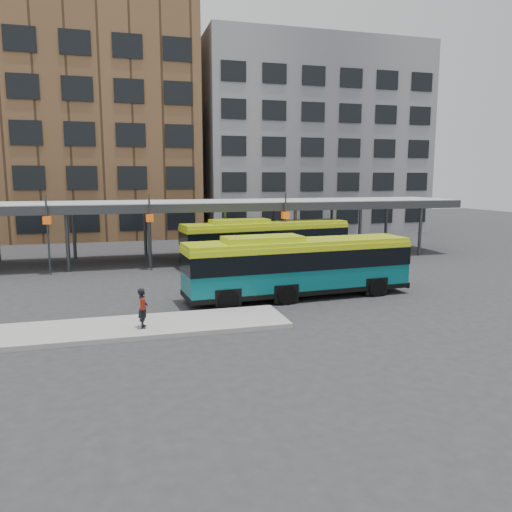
% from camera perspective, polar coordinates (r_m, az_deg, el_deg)
% --- Properties ---
extents(ground, '(120.00, 120.00, 0.00)m').
position_cam_1_polar(ground, '(23.49, -2.94, -5.39)').
color(ground, '#28282B').
rests_on(ground, ground).
extents(boarding_island, '(14.00, 3.00, 0.18)m').
position_cam_1_polar(boarding_island, '(20.06, -16.67, -8.01)').
color(boarding_island, gray).
rests_on(boarding_island, ground).
extents(canopy, '(40.00, 6.53, 4.80)m').
position_cam_1_polar(canopy, '(35.48, -7.64, 5.79)').
color(canopy, '#999B9E').
rests_on(canopy, ground).
extents(building_brick, '(26.00, 14.00, 22.00)m').
position_cam_1_polar(building_brick, '(54.71, -21.40, 13.79)').
color(building_brick, brown).
rests_on(building_brick, ground).
extents(building_grey, '(24.00, 14.00, 20.00)m').
position_cam_1_polar(building_grey, '(58.27, 5.73, 13.02)').
color(building_grey, slate).
rests_on(building_grey, ground).
extents(bus_front, '(11.36, 3.18, 3.09)m').
position_cam_1_polar(bus_front, '(24.33, 4.79, -1.03)').
color(bus_front, '#08555B').
rests_on(bus_front, ground).
extents(bus_rear, '(11.57, 3.76, 3.13)m').
position_cam_1_polar(bus_rear, '(33.50, 1.05, 1.77)').
color(bus_rear, '#08555B').
rests_on(bus_rear, ground).
extents(pedestrian, '(0.41, 0.62, 1.52)m').
position_cam_1_polar(pedestrian, '(19.40, -12.80, -5.78)').
color(pedestrian, black).
rests_on(pedestrian, boarding_island).
extents(bike_rack, '(4.32, 1.28, 1.01)m').
position_cam_1_polar(bike_rack, '(38.66, 11.06, 0.83)').
color(bike_rack, slate).
rests_on(bike_rack, ground).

